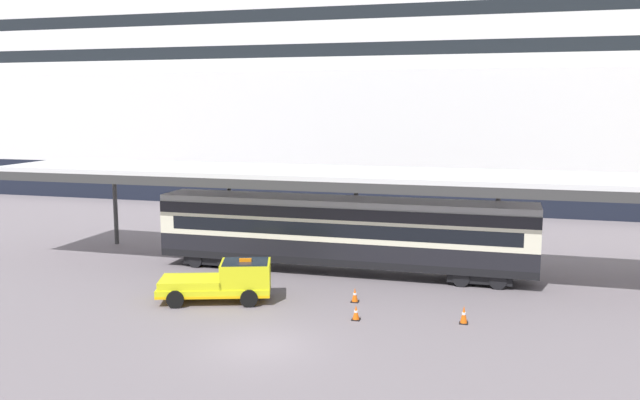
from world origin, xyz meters
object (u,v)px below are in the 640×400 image
Objects in this scene: cruise_ship at (458,46)px; service_truck at (226,280)px; traffic_cone_mid at (356,313)px; traffic_cone_far at (355,295)px; train_carriage at (342,231)px; traffic_cone_near at (464,315)px.

service_truck is (-7.34, -41.49, -13.93)m from cruise_ship.
service_truck is at bearing 170.63° from traffic_cone_mid.
service_truck reaches higher than traffic_cone_far.
cruise_ship is 187.70× the size of traffic_cone_mid.
cruise_ship is 44.38m from service_truck.
cruise_ship is at bearing 84.55° from train_carriage.
traffic_cone_near is at bearing -85.07° from cruise_ship.
traffic_cone_near reaches higher than traffic_cone_mid.
traffic_cone_mid is 0.96× the size of traffic_cone_far.
service_truck reaches higher than traffic_cone_mid.
traffic_cone_far is (-1.47, -40.06, -14.59)m from cruise_ship.
traffic_cone_near is (10.94, -0.30, -0.61)m from service_truck.
train_carriage reaches higher than service_truck.
train_carriage is 7.78m from service_truck.
traffic_cone_mid is at bearing -76.23° from traffic_cone_far.
service_truck is 8.47× the size of traffic_cone_mid.
traffic_cone_far reaches higher than traffic_cone_mid.
service_truck is 7.20× the size of traffic_cone_near.
train_carriage reaches higher than traffic_cone_far.
traffic_cone_far is at bearing 161.08° from traffic_cone_near.
cruise_ship is 22.17× the size of service_truck.
traffic_cone_near is 1.18× the size of traffic_cone_mid.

